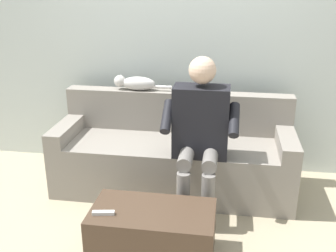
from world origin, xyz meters
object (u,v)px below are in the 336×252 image
coffee_table (153,233)px  remote_white (103,213)px  couch (174,156)px  person_solo_seated (200,128)px  cat_on_backrest (136,83)px

coffee_table → remote_white: 0.37m
coffee_table → remote_white: bearing=18.1°
coffee_table → couch: bearing=-90.0°
person_solo_seated → cat_on_backrest: (0.63, -0.58, 0.18)m
cat_on_backrest → remote_white: size_ratio=3.70×
coffee_table → cat_on_backrest: size_ratio=1.55×
person_solo_seated → cat_on_backrest: person_solo_seated is taller
person_solo_seated → remote_white: person_solo_seated is taller
coffee_table → remote_white: (0.30, 0.10, 0.19)m
couch → person_solo_seated: person_solo_seated is taller
couch → coffee_table: couch is taller
coffee_table → cat_on_backrest: (0.38, -1.21, 0.71)m
couch → coffee_table: 0.98m
coffee_table → person_solo_seated: size_ratio=0.66×
remote_white → coffee_table: bearing=8.4°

